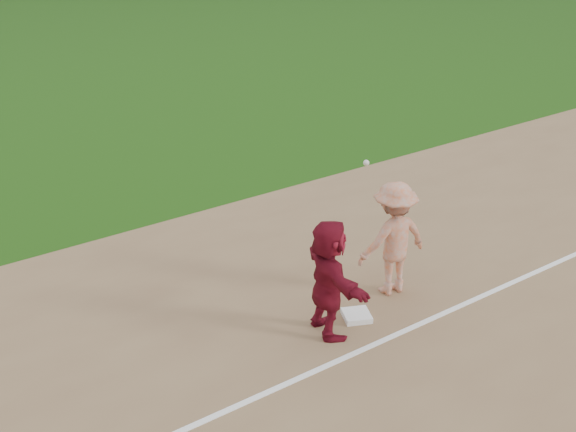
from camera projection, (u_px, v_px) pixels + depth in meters
ground at (342, 322)px, 11.57m from camera, size 160.00×160.00×0.00m
foul_line at (375, 344)px, 10.97m from camera, size 60.00×0.10×0.01m
first_base at (357, 316)px, 11.61m from camera, size 0.56×0.56×0.10m
base_runner at (329, 278)px, 10.89m from camera, size 0.97×1.86×1.91m
first_base_play at (393, 238)px, 12.00m from camera, size 1.39×0.89×2.53m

